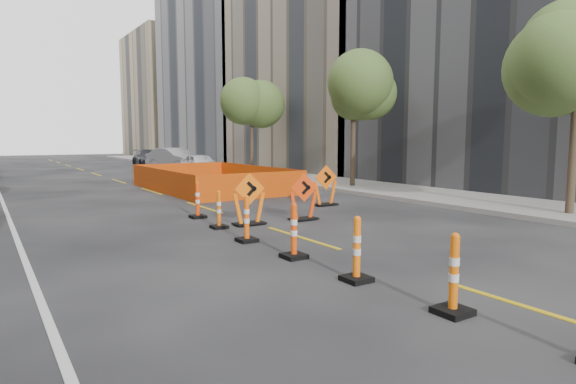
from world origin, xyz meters
TOP-DOWN VIEW (x-y plane):
  - ground_plane at (0.00, 0.00)m, footprint 140.00×140.00m
  - sidewalk_right at (9.00, 12.00)m, footprint 4.00×90.00m
  - bld_right_c at (17.00, 23.80)m, footprint 12.00×16.00m
  - bld_right_d at (17.00, 40.20)m, footprint 12.00×18.00m
  - bld_right_e at (17.00, 58.60)m, footprint 12.00×14.00m
  - tree_r_b at (8.40, 12.00)m, footprint 2.80×2.80m
  - tree_r_c at (8.40, 22.00)m, footprint 2.80×2.80m
  - channelizer_2 at (-1.11, -1.32)m, footprint 0.45×0.45m
  - channelizer_3 at (-1.22, 0.55)m, footprint 0.44×0.44m
  - channelizer_4 at (-1.24, 2.42)m, footprint 0.44×0.44m
  - channelizer_5 at (-1.32, 4.29)m, footprint 0.43×0.43m
  - channelizer_6 at (-1.16, 6.16)m, footprint 0.40×0.40m
  - channelizer_7 at (-1.00, 8.03)m, footprint 0.43×0.43m
  - chevron_sign_left at (-0.25, 6.16)m, footprint 1.02×0.68m
  - chevron_sign_center at (1.46, 6.00)m, footprint 1.00×0.71m
  - chevron_sign_right at (3.84, 8.11)m, footprint 1.03×0.70m
  - safety_fence at (2.62, 15.23)m, footprint 4.90×8.33m
  - parked_car_near at (5.46, 23.47)m, footprint 1.83×4.20m
  - parked_car_mid at (5.62, 28.66)m, footprint 3.11×5.35m
  - parked_car_far at (5.34, 34.25)m, footprint 2.39×5.06m

SIDE VIEW (x-z plane):
  - ground_plane at x=0.00m, z-range 0.00..0.00m
  - sidewalk_right at x=9.00m, z-range 0.00..0.15m
  - channelizer_6 at x=-1.16m, z-range 0.00..1.02m
  - safety_fence at x=2.62m, z-range 0.00..1.04m
  - channelizer_5 at x=-1.32m, z-range 0.00..1.09m
  - channelizer_7 at x=-1.00m, z-range 0.00..1.10m
  - channelizer_3 at x=-1.22m, z-range 0.00..1.11m
  - channelizer_4 at x=-1.24m, z-range 0.00..1.13m
  - channelizer_2 at x=-1.11m, z-range 0.00..1.14m
  - chevron_sign_center at x=1.46m, z-range 0.00..1.37m
  - parked_car_near at x=5.46m, z-range 0.00..1.41m
  - parked_car_far at x=5.34m, z-range 0.00..1.43m
  - chevron_sign_right at x=3.84m, z-range 0.00..1.44m
  - chevron_sign_left at x=-0.25m, z-range 0.00..1.44m
  - parked_car_mid at x=5.62m, z-range 0.00..1.67m
  - tree_r_b at x=8.40m, z-range 1.55..7.50m
  - tree_r_c at x=8.40m, z-range 1.55..7.50m
  - bld_right_c at x=17.00m, z-range 0.00..14.00m
  - bld_right_e at x=17.00m, z-range 0.00..16.00m
  - bld_right_d at x=17.00m, z-range 0.00..20.00m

